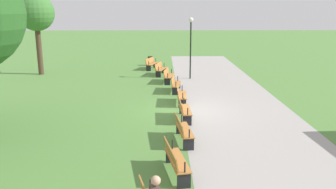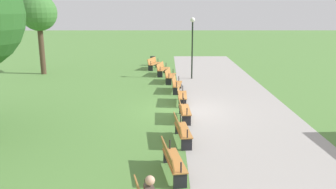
{
  "view_description": "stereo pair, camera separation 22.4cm",
  "coord_description": "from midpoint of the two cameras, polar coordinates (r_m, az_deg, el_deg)",
  "views": [
    {
      "loc": [
        15.7,
        -0.98,
        4.75
      ],
      "look_at": [
        -0.0,
        -0.75,
        0.8
      ],
      "focal_mm": 36.95,
      "sensor_mm": 36.0,
      "label": 1
    },
    {
      "loc": [
        15.71,
        -0.76,
        4.75
      ],
      "look_at": [
        -0.0,
        -0.75,
        0.8
      ],
      "focal_mm": 36.95,
      "sensor_mm": 36.0,
      "label": 2
    }
  ],
  "objects": [
    {
      "name": "bench_3",
      "position": [
        20.06,
        1.69,
        1.8
      ],
      "size": [
        1.79,
        0.66,
        0.89
      ],
      "rotation": [
        0.0,
        0.0,
        -0.11
      ],
      "color": "#B27538",
      "rests_on": "ground"
    },
    {
      "name": "trash_bin",
      "position": [
        29.38,
        -2.29,
        5.57
      ],
      "size": [
        0.47,
        0.47,
        0.77
      ],
      "primitive_type": "cylinder",
      "color": "black",
      "rests_on": "ground"
    },
    {
      "name": "bench_4",
      "position": [
        17.55,
        2.53,
        -0.0
      ],
      "size": [
        1.77,
        0.53,
        0.89
      ],
      "rotation": [
        0.0,
        0.0,
        -0.04
      ],
      "color": "#B27538",
      "rests_on": "ground"
    },
    {
      "name": "bench_5",
      "position": [
        15.05,
        2.96,
        -2.42
      ],
      "size": [
        1.77,
        0.53,
        0.89
      ],
      "rotation": [
        0.0,
        0.0,
        0.04
      ],
      "color": "#B27538",
      "rests_on": "ground"
    },
    {
      "name": "bench_1",
      "position": [
        25.06,
        -0.74,
        4.29
      ],
      "size": [
        1.82,
        0.89,
        0.89
      ],
      "rotation": [
        0.0,
        0.0,
        -0.25
      ],
      "color": "#B27538",
      "rests_on": "ground"
    },
    {
      "name": "bench_6",
      "position": [
        12.59,
        2.71,
        -5.77
      ],
      "size": [
        1.79,
        0.66,
        0.89
      ],
      "rotation": [
        0.0,
        0.0,
        0.11
      ],
      "color": "#B27538",
      "rests_on": "ground"
    },
    {
      "name": "lamp_post",
      "position": [
        23.55,
        4.32,
        9.49
      ],
      "size": [
        0.32,
        0.32,
        4.13
      ],
      "color": "black",
      "rests_on": "ground"
    },
    {
      "name": "bench_0",
      "position": [
        27.54,
        -2.19,
        5.18
      ],
      "size": [
        1.81,
        1.0,
        0.89
      ],
      "rotation": [
        0.0,
        0.0,
        -0.32
      ],
      "color": "#B27538",
      "rests_on": "ground"
    },
    {
      "name": "bench_7",
      "position": [
        10.2,
        1.3,
        -10.7
      ],
      "size": [
        1.81,
        0.77,
        0.89
      ],
      "rotation": [
        0.0,
        0.0,
        0.18
      ],
      "color": "#B27538",
      "rests_on": "ground"
    },
    {
      "name": "path_paving",
      "position": [
        16.75,
        11.57,
        -2.64
      ],
      "size": [
        37.9,
        5.29,
        0.01
      ],
      "primitive_type": "cube",
      "color": "#A39E99",
      "rests_on": "ground"
    },
    {
      "name": "ground_plane",
      "position": [
        16.43,
        3.02,
        -2.71
      ],
      "size": [
        120.0,
        120.0,
        0.0
      ],
      "primitive_type": "plane",
      "color": "#54843D"
    },
    {
      "name": "tree_3",
      "position": [
        26.74,
        -20.34,
        12.4
      ],
      "size": [
        2.58,
        2.58,
        5.71
      ],
      "color": "#4C3828",
      "rests_on": "ground"
    },
    {
      "name": "bench_2",
      "position": [
        22.57,
        0.57,
        3.19
      ],
      "size": [
        1.81,
        0.77,
        0.89
      ],
      "rotation": [
        0.0,
        0.0,
        -0.18
      ],
      "color": "#B27538",
      "rests_on": "ground"
    }
  ]
}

